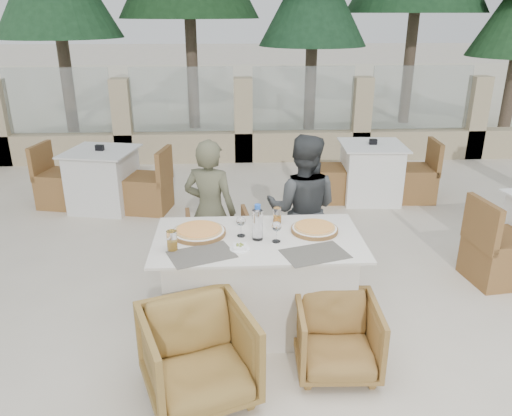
{
  "coord_description": "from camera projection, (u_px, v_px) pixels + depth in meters",
  "views": [
    {
      "loc": [
        -0.24,
        -3.53,
        2.38
      ],
      "look_at": [
        -0.03,
        0.24,
        0.9
      ],
      "focal_mm": 35.0,
      "sensor_mm": 36.0,
      "label": 1
    }
  ],
  "objects": [
    {
      "name": "ground",
      "position": [
        261.0,
        318.0,
        4.17
      ],
      "size": [
        80.0,
        80.0,
        0.0
      ],
      "primitive_type": "plane",
      "color": "beige",
      "rests_on": "ground"
    },
    {
      "name": "sand_patch",
      "position": [
        235.0,
        87.0,
        17.18
      ],
      "size": [
        30.0,
        16.0,
        0.01
      ],
      "primitive_type": "cube",
      "color": "beige",
      "rests_on": "ground"
    },
    {
      "name": "perimeter_wall_far",
      "position": [
        243.0,
        114.0,
        8.34
      ],
      "size": [
        10.0,
        0.34,
        1.6
      ],
      "primitive_type": null,
      "color": "tan",
      "rests_on": "ground"
    },
    {
      "name": "pine_centre",
      "position": [
        313.0,
        7.0,
        10.02
      ],
      "size": [
        2.2,
        2.2,
        5.0
      ],
      "primitive_type": "cone",
      "color": "#1E4627",
      "rests_on": "ground"
    },
    {
      "name": "dining_table",
      "position": [
        258.0,
        282.0,
        3.97
      ],
      "size": [
        1.6,
        0.9,
        0.77
      ],
      "primitive_type": null,
      "color": "silver",
      "rests_on": "ground"
    },
    {
      "name": "placemat_near_left",
      "position": [
        202.0,
        254.0,
        3.56
      ],
      "size": [
        0.53,
        0.45,
        0.0
      ],
      "primitive_type": "cube",
      "rotation": [
        0.0,
        0.0,
        0.38
      ],
      "color": "#5A554D",
      "rests_on": "dining_table"
    },
    {
      "name": "placemat_near_right",
      "position": [
        315.0,
        254.0,
        3.57
      ],
      "size": [
        0.52,
        0.42,
        0.0
      ],
      "primitive_type": "cube",
      "rotation": [
        0.0,
        0.0,
        0.3
      ],
      "color": "#555149",
      "rests_on": "dining_table"
    },
    {
      "name": "pizza_left",
      "position": [
        199.0,
        231.0,
        3.88
      ],
      "size": [
        0.49,
        0.49,
        0.05
      ],
      "primitive_type": "cylinder",
      "rotation": [
        0.0,
        0.0,
        -0.19
      ],
      "color": "orange",
      "rests_on": "dining_table"
    },
    {
      "name": "pizza_right",
      "position": [
        315.0,
        229.0,
        3.93
      ],
      "size": [
        0.47,
        0.47,
        0.05
      ],
      "primitive_type": "cylinder",
      "rotation": [
        0.0,
        0.0,
        0.33
      ],
      "color": "orange",
      "rests_on": "dining_table"
    },
    {
      "name": "water_bottle",
      "position": [
        258.0,
        222.0,
        3.76
      ],
      "size": [
        0.11,
        0.11,
        0.28
      ],
      "primitive_type": "cylinder",
      "rotation": [
        0.0,
        0.0,
        0.4
      ],
      "color": "silver",
      "rests_on": "dining_table"
    },
    {
      "name": "wine_glass_centre",
      "position": [
        241.0,
        225.0,
        3.83
      ],
      "size": [
        0.08,
        0.08,
        0.18
      ],
      "primitive_type": null,
      "rotation": [
        0.0,
        0.0,
        0.03
      ],
      "color": "white",
      "rests_on": "dining_table"
    },
    {
      "name": "wine_glass_near",
      "position": [
        276.0,
        231.0,
        3.73
      ],
      "size": [
        0.1,
        0.1,
        0.18
      ],
      "primitive_type": null,
      "rotation": [
        0.0,
        0.0,
        0.43
      ],
      "color": "white",
      "rests_on": "dining_table"
    },
    {
      "name": "beer_glass_left",
      "position": [
        172.0,
        241.0,
        3.6
      ],
      "size": [
        0.08,
        0.08,
        0.15
      ],
      "primitive_type": "cylinder",
      "rotation": [
        0.0,
        0.0,
        0.08
      ],
      "color": "gold",
      "rests_on": "dining_table"
    },
    {
      "name": "beer_glass_right",
      "position": [
        277.0,
        215.0,
        4.08
      ],
      "size": [
        0.07,
        0.07,
        0.13
      ],
      "primitive_type": "cylinder",
      "rotation": [
        0.0,
        0.0,
        0.03
      ],
      "color": "orange",
      "rests_on": "dining_table"
    },
    {
      "name": "olive_dish",
      "position": [
        240.0,
        247.0,
        3.64
      ],
      "size": [
        0.11,
        0.11,
        0.04
      ],
      "primitive_type": null,
      "rotation": [
        0.0,
        0.0,
        -0.04
      ],
      "color": "white",
      "rests_on": "dining_table"
    },
    {
      "name": "armchair_far_left",
      "position": [
        219.0,
        241.0,
        4.9
      ],
      "size": [
        0.68,
        0.7,
        0.57
      ],
      "primitive_type": "imported",
      "rotation": [
        0.0,
        0.0,
        3.26
      ],
      "color": "brown",
      "rests_on": "ground"
    },
    {
      "name": "armchair_far_right",
      "position": [
        297.0,
        255.0,
        4.61
      ],
      "size": [
        0.74,
        0.76,
        0.59
      ],
      "primitive_type": "imported",
      "rotation": [
        0.0,
        0.0,
        3.33
      ],
      "color": "olive",
      "rests_on": "ground"
    },
    {
      "name": "armchair_near_left",
      "position": [
        198.0,
        356.0,
        3.23
      ],
      "size": [
        0.87,
        0.88,
        0.63
      ],
      "primitive_type": "imported",
      "rotation": [
        0.0,
        0.0,
        0.35
      ],
      "color": "olive",
      "rests_on": "ground"
    },
    {
      "name": "armchair_near_right",
      "position": [
        337.0,
        337.0,
        3.49
      ],
      "size": [
        0.59,
        0.6,
        0.53
      ],
      "primitive_type": "imported",
      "rotation": [
        0.0,
        0.0,
        -0.04
      ],
      "color": "olive",
      "rests_on": "ground"
    },
    {
      "name": "diner_left",
      "position": [
        210.0,
        211.0,
        4.58
      ],
      "size": [
        0.57,
        0.47,
        1.36
      ],
      "primitive_type": "imported",
      "rotation": [
        0.0,
        0.0,
        2.82
      ],
      "color": "#57573F",
      "rests_on": "ground"
    },
    {
      "name": "diner_right",
      "position": [
        302.0,
        209.0,
        4.58
      ],
      "size": [
        0.79,
        0.68,
        1.4
      ],
      "primitive_type": "imported",
      "rotation": [
        0.0,
        0.0,
        2.9
      ],
      "color": "#383B3D",
      "rests_on": "ground"
    },
    {
      "name": "bg_table_a",
      "position": [
        103.0,
        180.0,
        6.4
      ],
      "size": [
        1.77,
        1.14,
        0.77
      ],
      "primitive_type": null,
      "rotation": [
        0.0,
        0.0,
        -0.21
      ],
      "color": "silver",
      "rests_on": "ground"
    },
    {
      "name": "bg_table_b",
      "position": [
        370.0,
        172.0,
        6.69
      ],
      "size": [
        1.68,
        0.91,
        0.77
      ],
      "primitive_type": null,
      "rotation": [
        0.0,
        0.0,
        -0.06
      ],
      "color": "white",
      "rests_on": "ground"
    }
  ]
}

